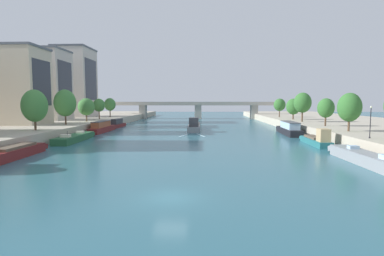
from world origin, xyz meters
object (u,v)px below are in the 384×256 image
object	(u,v)px
tree_left_by_lamp	(86,107)
lamppost_right_bank	(370,121)
moored_boat_right_far	(316,140)
tree_right_nearest	(326,108)
moored_boat_right_end	(289,129)
tree_left_distant	(99,105)
tree_right_third	(349,107)
moored_boat_left_far	(75,138)
moored_boat_left_gap_after	(102,127)
tree_right_by_lamp	(293,107)
tree_right_end_of_row	(303,103)
tree_right_far	(280,105)
barge_midriver	(194,126)
moored_boat_right_lone	(365,158)
moored_boat_left_midway	(118,124)
tree_left_past_mid	(35,106)
moored_boat_left_upstream	(6,152)
tree_left_far	(110,104)
tree_left_nearest	(65,103)
bridge_far	(198,108)

from	to	relation	value
tree_left_by_lamp	lamppost_right_bank	bearing A→B (deg)	-32.52
moored_boat_right_far	tree_right_nearest	distance (m)	15.34
moored_boat_right_end	tree_left_distant	world-z (taller)	tree_left_distant
tree_right_third	tree_left_distant	bearing A→B (deg)	147.67
moored_boat_left_far	tree_right_third	world-z (taller)	tree_right_third
moored_boat_left_gap_after	tree_right_by_lamp	distance (m)	52.93
tree_left_distant	tree_right_nearest	world-z (taller)	tree_left_distant
tree_right_end_of_row	tree_left_distant	bearing A→B (deg)	169.34
moored_boat_right_far	lamppost_right_bank	size ratio (longest dim) A/B	2.58
moored_boat_left_gap_after	tree_right_third	xyz separation A→B (m)	(49.14, -18.32, 5.16)
tree_right_end_of_row	tree_right_far	bearing A→B (deg)	89.88
barge_midriver	moored_boat_right_lone	world-z (taller)	barge_midriver
moored_boat_right_end	lamppost_right_bank	distance (m)	25.69
moored_boat_left_midway	tree_right_by_lamp	bearing A→B (deg)	3.72
moored_boat_left_midway	tree_left_by_lamp	distance (m)	11.02
barge_midriver	tree_left_past_mid	distance (m)	37.05
moored_boat_left_upstream	tree_left_far	xyz separation A→B (m)	(-6.69, 62.84, 5.33)
tree_right_by_lamp	tree_left_nearest	bearing A→B (deg)	-158.57
lamppost_right_bank	bridge_far	bearing A→B (deg)	106.52
moored_boat_left_gap_after	tree_left_far	world-z (taller)	tree_left_far
tree_left_past_mid	moored_boat_right_far	bearing A→B (deg)	-1.95
moored_boat_right_end	tree_right_far	xyz separation A→B (m)	(5.97, 32.98, 5.04)
moored_boat_right_lone	tree_right_nearest	bearing A→B (deg)	76.92
tree_left_by_lamp	tree_left_far	size ratio (longest dim) A/B	0.95
moored_boat_right_lone	moored_boat_right_end	world-z (taller)	moored_boat_right_end
moored_boat_right_far	tree_right_by_lamp	size ratio (longest dim) A/B	1.93
tree_left_nearest	tree_right_nearest	bearing A→B (deg)	-1.80
tree_right_by_lamp	lamppost_right_bank	size ratio (longest dim) A/B	1.34
moored_boat_left_upstream	tree_left_distant	xyz separation A→B (m)	(-6.51, 51.93, 5.20)
barge_midriver	tree_right_far	world-z (taller)	tree_right_far
moored_boat_left_gap_after	moored_boat_right_lone	xyz separation A→B (m)	(43.06, -35.49, -0.41)
tree_right_end_of_row	tree_right_by_lamp	bearing A→B (deg)	85.78
moored_boat_left_upstream	moored_boat_right_lone	xyz separation A→B (m)	(43.12, -0.51, -0.31)
tree_right_third	tree_right_far	world-z (taller)	tree_right_third
tree_left_nearest	tree_right_far	xyz separation A→B (m)	(55.56, 34.99, -0.71)
moored_boat_right_lone	tree_right_end_of_row	size ratio (longest dim) A/B	2.01
moored_boat_left_far	tree_left_far	size ratio (longest dim) A/B	2.30
moored_boat_left_midway	tree_right_nearest	bearing A→B (deg)	-22.45
moored_boat_left_midway	moored_boat_right_end	world-z (taller)	moored_boat_right_end
tree_right_nearest	tree_left_nearest	bearing A→B (deg)	178.20
moored_boat_left_gap_after	moored_boat_right_far	size ratio (longest dim) A/B	1.24
barge_midriver	moored_boat_left_midway	bearing A→B (deg)	160.50
moored_boat_right_lone	tree_right_by_lamp	bearing A→B (deg)	82.49
moored_boat_left_far	tree_right_end_of_row	world-z (taller)	tree_right_end_of_row
moored_boat_left_gap_after	tree_left_by_lamp	distance (m)	9.36
tree_left_past_mid	moored_boat_left_upstream	bearing A→B (deg)	-71.13
barge_midriver	lamppost_right_bank	distance (m)	42.73
tree_right_end_of_row	bridge_far	size ratio (longest dim) A/B	0.10
moored_boat_left_gap_after	lamppost_right_bank	bearing A→B (deg)	-30.96
tree_left_by_lamp	tree_left_nearest	bearing A→B (deg)	-92.52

